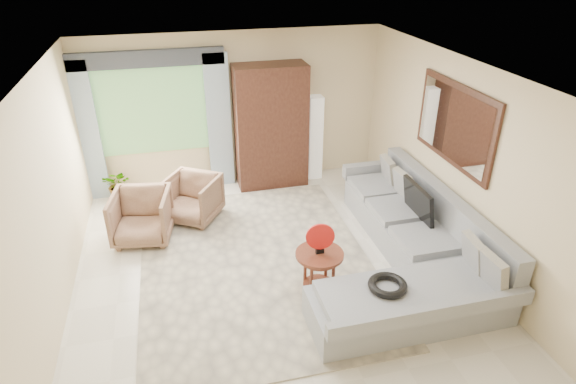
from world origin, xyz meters
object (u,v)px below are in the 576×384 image
object	(u,v)px
coffee_table	(319,272)
potted_plant	(119,185)
armchair_right	(192,199)
floor_lamp	(315,138)
sectional_sofa	(412,249)
armchair_left	(142,217)
armoire	(271,127)
tv_screen	(418,201)

from	to	relation	value
coffee_table	potted_plant	distance (m)	3.97
armchair_right	floor_lamp	xyz separation A→B (m)	(2.25, 0.99, 0.40)
sectional_sofa	floor_lamp	size ratio (longest dim) A/B	2.31
sectional_sofa	armchair_left	world-z (taller)	sectional_sofa
coffee_table	potted_plant	xyz separation A→B (m)	(-2.48, 3.10, -0.04)
armoire	potted_plant	bearing A→B (deg)	179.90
armoire	tv_screen	bearing A→B (deg)	-58.61
tv_screen	potted_plant	size ratio (longest dim) A/B	1.39
coffee_table	tv_screen	bearing A→B (deg)	21.73
coffee_table	armchair_left	world-z (taller)	armchair_left
armchair_left	armchair_right	bearing A→B (deg)	38.94
sectional_sofa	potted_plant	bearing A→B (deg)	142.70
floor_lamp	sectional_sofa	bearing A→B (deg)	-81.67
tv_screen	armoire	xyz separation A→B (m)	(-1.50, 2.46, 0.33)
coffee_table	potted_plant	world-z (taller)	coffee_table
sectional_sofa	armchair_left	distance (m)	3.76
sectional_sofa	coffee_table	bearing A→B (deg)	-171.58
sectional_sofa	armchair_left	size ratio (longest dim) A/B	4.28
armchair_right	sectional_sofa	bearing A→B (deg)	-3.85
coffee_table	armoire	bearing A→B (deg)	88.20
sectional_sofa	armchair_right	distance (m)	3.33
armoire	sectional_sofa	bearing A→B (deg)	-66.94
sectional_sofa	potted_plant	world-z (taller)	sectional_sofa
coffee_table	floor_lamp	world-z (taller)	floor_lamp
coffee_table	armchair_left	bearing A→B (deg)	139.88
sectional_sofa	floor_lamp	world-z (taller)	floor_lamp
armoire	coffee_table	bearing A→B (deg)	-91.80
tv_screen	armchair_right	distance (m)	3.34
armchair_left	armoire	bearing A→B (deg)	41.53
sectional_sofa	floor_lamp	bearing A→B (deg)	98.33
coffee_table	armoire	world-z (taller)	armoire
armchair_left	floor_lamp	distance (m)	3.32
coffee_table	sectional_sofa	bearing A→B (deg)	8.42
armoire	floor_lamp	distance (m)	0.86
tv_screen	coffee_table	world-z (taller)	tv_screen
potted_plant	tv_screen	bearing A→B (deg)	-31.13
potted_plant	floor_lamp	xyz separation A→B (m)	(3.38, 0.06, 0.48)
armchair_left	potted_plant	xyz separation A→B (m)	(-0.39, 1.34, -0.10)
sectional_sofa	potted_plant	size ratio (longest dim) A/B	6.48
coffee_table	armchair_right	xyz separation A→B (m)	(-1.36, 2.16, 0.05)
tv_screen	coffee_table	size ratio (longest dim) A/B	1.28
armchair_right	floor_lamp	bearing A→B (deg)	56.10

